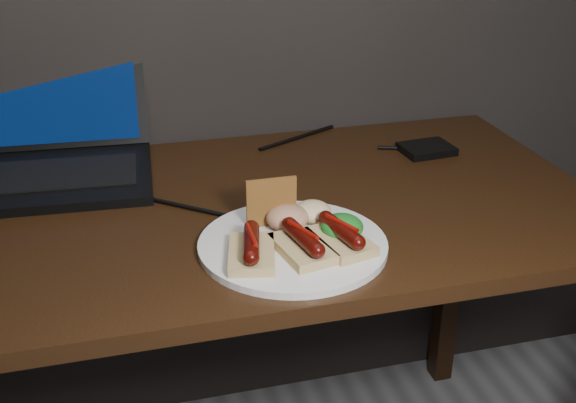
{
  "coord_description": "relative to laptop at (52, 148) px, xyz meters",
  "views": [
    {
      "loc": [
        -0.18,
        0.22,
        1.32
      ],
      "look_at": [
        0.09,
        1.23,
        0.82
      ],
      "focal_mm": 45.0,
      "sensor_mm": 36.0,
      "label": 1
    }
  ],
  "objects": [
    {
      "name": "bread_sausage_left",
      "position": [
        0.3,
        -0.47,
        -0.02
      ],
      "size": [
        0.09,
        0.13,
        0.04
      ],
      "color": "#DCC181",
      "rests_on": "plate"
    },
    {
      "name": "desk_cables",
      "position": [
        0.31,
        -0.09,
        -0.05
      ],
      "size": [
        0.97,
        0.4,
        0.01
      ],
      "color": "black",
      "rests_on": "desk"
    },
    {
      "name": "crispbread",
      "position": [
        0.36,
        -0.36,
        0.0
      ],
      "size": [
        0.09,
        0.01,
        0.08
      ],
      "primitive_type": "cube",
      "color": "#AB6E2E",
      "rests_on": "plate"
    },
    {
      "name": "bread_sausage_right",
      "position": [
        0.45,
        -0.46,
        -0.02
      ],
      "size": [
        0.1,
        0.13,
        0.04
      ],
      "color": "#DCC181",
      "rests_on": "plate"
    },
    {
      "name": "plate",
      "position": [
        0.38,
        -0.43,
        -0.04
      ],
      "size": [
        0.39,
        0.39,
        0.01
      ],
      "primitive_type": "cylinder",
      "rotation": [
        0.0,
        0.0,
        0.35
      ],
      "color": "white",
      "rests_on": "desk"
    },
    {
      "name": "laptop",
      "position": [
        0.0,
        0.0,
        0.0
      ],
      "size": [
        0.4,
        0.39,
        0.25
      ],
      "color": "black",
      "rests_on": "desk"
    },
    {
      "name": "hard_drive",
      "position": [
        0.77,
        -0.1,
        -0.04
      ],
      "size": [
        0.11,
        0.09,
        0.02
      ],
      "primitive_type": "cube",
      "rotation": [
        0.0,
        0.0,
        0.09
      ],
      "color": "black",
      "rests_on": "desk"
    },
    {
      "name": "desk",
      "position": [
        0.29,
        -0.25,
        -0.14
      ],
      "size": [
        1.4,
        0.7,
        0.75
      ],
      "color": "black",
      "rests_on": "ground"
    },
    {
      "name": "coleslaw_mound",
      "position": [
        0.43,
        -0.37,
        -0.02
      ],
      "size": [
        0.06,
        0.06,
        0.04
      ],
      "primitive_type": "ellipsoid",
      "color": "white",
      "rests_on": "plate"
    },
    {
      "name": "salad_greens",
      "position": [
        0.46,
        -0.44,
        -0.02
      ],
      "size": [
        0.07,
        0.07,
        0.04
      ],
      "primitive_type": "ellipsoid",
      "color": "#115817",
      "rests_on": "plate"
    },
    {
      "name": "bread_sausage_center",
      "position": [
        0.39,
        -0.47,
        -0.02
      ],
      "size": [
        0.09,
        0.13,
        0.04
      ],
      "color": "#DCC181",
      "rests_on": "plate"
    },
    {
      "name": "salsa_mound",
      "position": [
        0.38,
        -0.38,
        -0.02
      ],
      "size": [
        0.07,
        0.07,
        0.04
      ],
      "primitive_type": "ellipsoid",
      "color": "maroon",
      "rests_on": "plate"
    }
  ]
}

